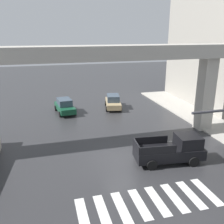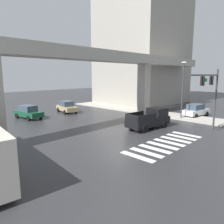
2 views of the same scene
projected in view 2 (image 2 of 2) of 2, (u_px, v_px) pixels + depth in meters
The scene contains 11 objects.
ground_plane at pixel (119, 132), 21.03m from camera, with size 120.00×120.00×0.00m, color #2D2D30.
crosswalk_stripes at pixel (166, 144), 17.52m from camera, with size 8.25×2.80×0.01m.
elevated_overpass at pixel (90, 61), 22.72m from camera, with size 48.38×2.33×8.33m.
office_building at pixel (144, 13), 41.91m from camera, with size 15.57×13.84×35.36m, color gray.
sidewalk_east at pixel (163, 114), 30.56m from camera, with size 4.00×36.00×0.15m, color #ADA89E.
pickup_truck at pixel (150, 119), 22.62m from camera, with size 5.28×2.51×2.08m.
sedan_white at pixel (196, 110), 29.06m from camera, with size 4.51×2.43×1.72m.
sedan_dark_green at pixel (28, 112), 27.73m from camera, with size 2.37×4.49×1.72m.
sedan_tan at pixel (67, 107), 32.30m from camera, with size 2.58×4.56×1.72m.
traffic_signal_mast at pixel (210, 88), 20.53m from camera, with size 6.49×0.32×6.20m.
street_lamp_near_corner at pixel (183, 84), 26.64m from camera, with size 0.44×0.70×7.24m.
Camera 2 is at (-15.19, -13.60, 5.58)m, focal length 34.14 mm.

